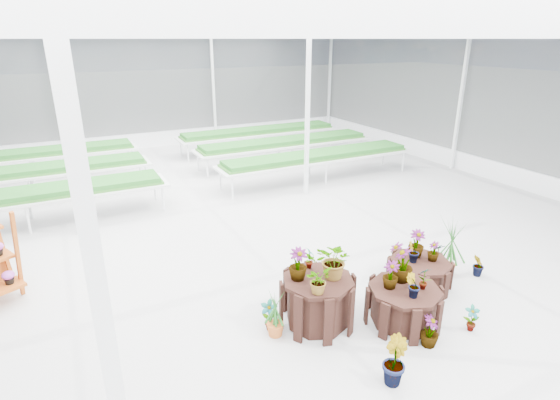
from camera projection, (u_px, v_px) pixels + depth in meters
name	position (u px, v px, depth m)	size (l,w,h in m)	color
ground_plane	(274.00, 284.00, 7.95)	(24.00, 24.00, 0.00)	gray
greenhouse_shell	(273.00, 165.00, 7.17)	(18.00, 24.00, 4.50)	white
steel_frame	(273.00, 165.00, 7.17)	(18.00, 24.00, 4.50)	silver
nursery_benches	(173.00, 166.00, 13.82)	(16.00, 7.00, 0.84)	silver
plinth_tall	(317.00, 301.00, 6.75)	(1.15, 1.15, 0.78)	black
plinth_mid	(403.00, 305.00, 6.79)	(1.15, 1.15, 0.61)	black
plinth_low	(419.00, 273.00, 7.82)	(1.10, 1.10, 0.50)	black
nursery_plants	(377.00, 272.00, 7.13)	(4.51, 3.19, 1.38)	#1F5C1F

